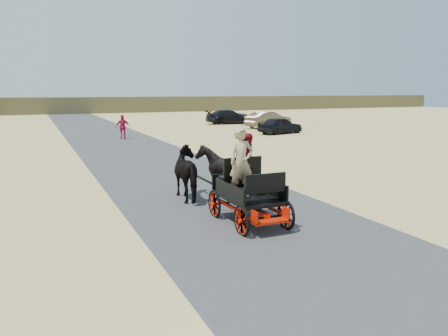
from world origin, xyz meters
name	(u,v)px	position (x,y,z in m)	size (l,w,h in m)	color
ground	(288,243)	(0.00, 0.00, 0.00)	(140.00, 140.00, 0.00)	tan
road	(288,243)	(0.00, 0.00, 0.01)	(6.00, 140.00, 0.01)	#38383A
ridge_far	(67,105)	(0.00, 62.00, 1.20)	(140.00, 6.00, 2.40)	brown
carriage	(249,209)	(-0.10, 1.80, 0.36)	(1.30, 2.40, 0.72)	black
horse_left	(190,173)	(-0.65, 4.80, 0.85)	(0.91, 2.01, 1.70)	black
horse_right	(222,170)	(0.45, 4.80, 0.85)	(1.37, 1.54, 1.70)	black
driver_man	(241,162)	(-0.30, 1.85, 1.62)	(0.66, 0.43, 1.80)	tan
passenger_woman	(249,162)	(0.20, 2.40, 1.51)	(0.77, 0.60, 1.58)	#660C0F
pedestrian	(123,127)	(0.77, 23.15, 0.86)	(1.01, 0.42, 1.73)	#BA153C
car_a	(280,125)	(13.04, 22.01, 0.67)	(1.57, 3.91, 1.33)	black
car_b	(268,120)	(14.89, 27.21, 0.75)	(1.59, 4.57, 1.50)	brown
car_c	(230,117)	(13.59, 32.95, 0.72)	(2.02, 4.96, 1.44)	black
car_d	(233,115)	(16.31, 38.06, 0.58)	(1.94, 4.21, 1.17)	#B2B2B7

